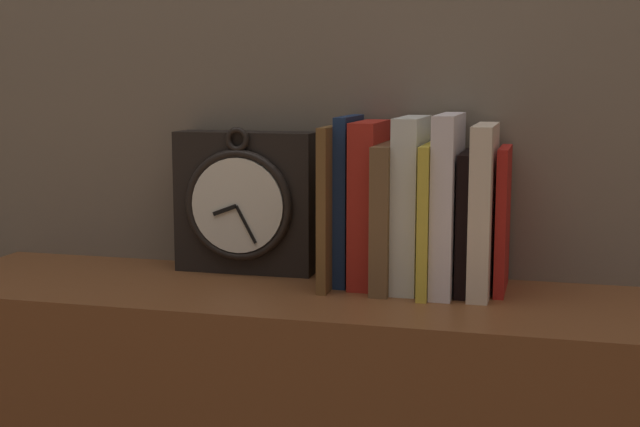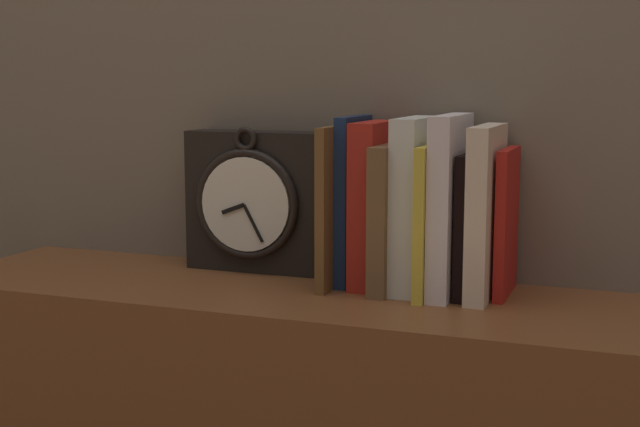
{
  "view_description": "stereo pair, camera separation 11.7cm",
  "coord_description": "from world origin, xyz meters",
  "px_view_note": "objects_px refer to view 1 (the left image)",
  "views": [
    {
      "loc": [
        0.3,
        -1.12,
        0.99
      ],
      "look_at": [
        0.0,
        0.0,
        0.81
      ],
      "focal_mm": 50.0,
      "sensor_mm": 36.0,
      "label": 1
    },
    {
      "loc": [
        0.41,
        -1.08,
        0.99
      ],
      "look_at": [
        0.0,
        0.0,
        0.81
      ],
      "focal_mm": 50.0,
      "sensor_mm": 36.0,
      "label": 2
    }
  ],
  "objects_px": {
    "book_slot0_brown": "(335,205)",
    "book_slot7_black": "(466,221)",
    "book_slot3_brown": "(389,216)",
    "book_slot6_white": "(448,203)",
    "book_slot8_cream": "(484,209)",
    "clock": "(245,202)",
    "book_slot5_yellow": "(431,217)",
    "book_slot1_navy": "(349,200)",
    "book_slot9_red": "(503,219)",
    "book_slot2_red": "(369,203)",
    "book_slot4_white": "(411,203)"
  },
  "relations": [
    {
      "from": "book_slot3_brown",
      "to": "book_slot5_yellow",
      "type": "relative_size",
      "value": 0.99
    },
    {
      "from": "book_slot7_black",
      "to": "book_slot2_red",
      "type": "bearing_deg",
      "value": 178.59
    },
    {
      "from": "book_slot7_black",
      "to": "book_slot3_brown",
      "type": "bearing_deg",
      "value": -175.17
    },
    {
      "from": "book_slot2_red",
      "to": "book_slot7_black",
      "type": "relative_size",
      "value": 1.21
    },
    {
      "from": "clock",
      "to": "book_slot8_cream",
      "type": "bearing_deg",
      "value": -6.38
    },
    {
      "from": "book_slot2_red",
      "to": "book_slot7_black",
      "type": "height_order",
      "value": "book_slot2_red"
    },
    {
      "from": "book_slot1_navy",
      "to": "book_slot7_black",
      "type": "xyz_separation_m",
      "value": [
        0.16,
        -0.01,
        -0.02
      ]
    },
    {
      "from": "book_slot0_brown",
      "to": "book_slot2_red",
      "type": "height_order",
      "value": "book_slot2_red"
    },
    {
      "from": "book_slot0_brown",
      "to": "book_slot7_black",
      "type": "bearing_deg",
      "value": 3.15
    },
    {
      "from": "book_slot3_brown",
      "to": "book_slot6_white",
      "type": "distance_m",
      "value": 0.08
    },
    {
      "from": "book_slot6_white",
      "to": "book_slot7_black",
      "type": "distance_m",
      "value": 0.04
    },
    {
      "from": "book_slot5_yellow",
      "to": "book_slot7_black",
      "type": "distance_m",
      "value": 0.05
    },
    {
      "from": "book_slot0_brown",
      "to": "book_slot5_yellow",
      "type": "distance_m",
      "value": 0.13
    },
    {
      "from": "book_slot1_navy",
      "to": "book_slot5_yellow",
      "type": "distance_m",
      "value": 0.12
    },
    {
      "from": "book_slot8_cream",
      "to": "book_slot9_red",
      "type": "xyz_separation_m",
      "value": [
        0.02,
        0.02,
        -0.02
      ]
    },
    {
      "from": "book_slot1_navy",
      "to": "book_slot5_yellow",
      "type": "bearing_deg",
      "value": -10.4
    },
    {
      "from": "book_slot1_navy",
      "to": "book_slot2_red",
      "type": "relative_size",
      "value": 1.03
    },
    {
      "from": "book_slot2_red",
      "to": "book_slot6_white",
      "type": "distance_m",
      "value": 0.11
    },
    {
      "from": "book_slot4_white",
      "to": "book_slot7_black",
      "type": "relative_size",
      "value": 1.24
    },
    {
      "from": "clock",
      "to": "book_slot2_red",
      "type": "xyz_separation_m",
      "value": [
        0.19,
        -0.03,
        0.01
      ]
    },
    {
      "from": "book_slot9_red",
      "to": "book_slot4_white",
      "type": "bearing_deg",
      "value": -174.9
    },
    {
      "from": "clock",
      "to": "book_slot8_cream",
      "type": "xyz_separation_m",
      "value": [
        0.35,
        -0.04,
        0.01
      ]
    },
    {
      "from": "book_slot9_red",
      "to": "book_slot0_brown",
      "type": "bearing_deg",
      "value": -175.43
    },
    {
      "from": "book_slot4_white",
      "to": "book_slot6_white",
      "type": "relative_size",
      "value": 0.98
    },
    {
      "from": "book_slot8_cream",
      "to": "book_slot3_brown",
      "type": "bearing_deg",
      "value": -179.78
    },
    {
      "from": "book_slot5_yellow",
      "to": "book_slot6_white",
      "type": "xyz_separation_m",
      "value": [
        0.02,
        0.0,
        0.02
      ]
    },
    {
      "from": "clock",
      "to": "book_slot6_white",
      "type": "xyz_separation_m",
      "value": [
        0.3,
        -0.04,
        0.01
      ]
    },
    {
      "from": "clock",
      "to": "book_slot2_red",
      "type": "distance_m",
      "value": 0.19
    },
    {
      "from": "book_slot0_brown",
      "to": "book_slot4_white",
      "type": "relative_size",
      "value": 0.95
    },
    {
      "from": "book_slot0_brown",
      "to": "book_slot2_red",
      "type": "distance_m",
      "value": 0.05
    },
    {
      "from": "book_slot3_brown",
      "to": "book_slot7_black",
      "type": "distance_m",
      "value": 0.1
    },
    {
      "from": "book_slot0_brown",
      "to": "book_slot1_navy",
      "type": "xyz_separation_m",
      "value": [
        0.02,
        0.02,
        0.01
      ]
    },
    {
      "from": "book_slot4_white",
      "to": "book_slot5_yellow",
      "type": "height_order",
      "value": "book_slot4_white"
    },
    {
      "from": "book_slot2_red",
      "to": "book_slot3_brown",
      "type": "height_order",
      "value": "book_slot2_red"
    },
    {
      "from": "book_slot4_white",
      "to": "clock",
      "type": "bearing_deg",
      "value": 172.42
    },
    {
      "from": "book_slot1_navy",
      "to": "clock",
      "type": "bearing_deg",
      "value": 172.07
    },
    {
      "from": "book_slot5_yellow",
      "to": "book_slot7_black",
      "type": "bearing_deg",
      "value": 16.24
    },
    {
      "from": "clock",
      "to": "book_slot3_brown",
      "type": "height_order",
      "value": "clock"
    },
    {
      "from": "book_slot1_navy",
      "to": "book_slot8_cream",
      "type": "relative_size",
      "value": 1.04
    },
    {
      "from": "clock",
      "to": "book_slot1_navy",
      "type": "relative_size",
      "value": 0.93
    },
    {
      "from": "book_slot5_yellow",
      "to": "book_slot1_navy",
      "type": "bearing_deg",
      "value": 169.6
    },
    {
      "from": "clock",
      "to": "book_slot3_brown",
      "type": "distance_m",
      "value": 0.22
    },
    {
      "from": "clock",
      "to": "book_slot5_yellow",
      "type": "height_order",
      "value": "clock"
    },
    {
      "from": "book_slot3_brown",
      "to": "book_slot6_white",
      "type": "height_order",
      "value": "book_slot6_white"
    },
    {
      "from": "book_slot9_red",
      "to": "book_slot1_navy",
      "type": "bearing_deg",
      "value": -179.99
    },
    {
      "from": "book_slot3_brown",
      "to": "book_slot8_cream",
      "type": "distance_m",
      "value": 0.13
    },
    {
      "from": "clock",
      "to": "book_slot0_brown",
      "type": "relative_size",
      "value": 0.98
    },
    {
      "from": "book_slot3_brown",
      "to": "book_slot1_navy",
      "type": "bearing_deg",
      "value": 164.2
    },
    {
      "from": "book_slot1_navy",
      "to": "book_slot6_white",
      "type": "relative_size",
      "value": 0.98
    },
    {
      "from": "book_slot5_yellow",
      "to": "book_slot6_white",
      "type": "bearing_deg",
      "value": 10.21
    }
  ]
}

